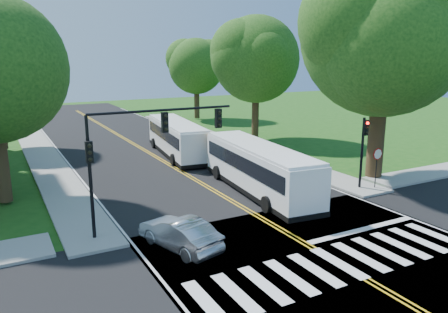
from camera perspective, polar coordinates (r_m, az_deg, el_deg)
ground at (r=19.12m, az=13.66°, el=-12.79°), size 140.00×140.00×0.00m
road at (r=33.81m, az=-7.05°, el=-1.12°), size 14.00×96.00×0.01m
cross_road at (r=19.12m, az=13.66°, el=-12.78°), size 60.00×12.00×0.01m
center_line at (r=37.47m, az=-9.29°, el=0.21°), size 0.36×70.00×0.01m
edge_line_w at (r=35.91m, az=-19.58°, el=-0.94°), size 0.12×70.00×0.01m
edge_line_e at (r=40.13m, az=-0.09°, el=1.23°), size 0.12×70.00×0.01m
crosswalk at (r=18.79m, az=14.71°, el=-13.28°), size 12.60×3.00×0.01m
stop_bar at (r=22.43m, az=17.67°, el=-9.05°), size 6.60×0.40×0.01m
sidewalk_nw at (r=38.63m, az=-22.49°, el=-0.14°), size 2.60×40.00×0.15m
sidewalk_ne at (r=43.41m, az=-0.23°, el=2.21°), size 2.60×40.00×0.15m
tree_ne_big at (r=30.77m, az=20.23°, el=14.88°), size 10.80×10.80×14.91m
tree_east_mid at (r=43.40m, az=4.22°, el=12.52°), size 8.40×8.40×11.93m
tree_east_far at (r=57.96m, az=-3.64°, el=11.66°), size 7.20×7.20×10.34m
signal_nw at (r=20.30m, az=-10.80°, el=1.92°), size 7.15×0.46×5.66m
signal_ne at (r=28.11m, az=17.73°, el=1.65°), size 0.30×0.46×4.40m
stop_sign at (r=28.57m, az=19.39°, el=-0.22°), size 0.76×0.08×2.53m
bus_lead at (r=26.68m, az=4.51°, el=-1.45°), size 3.58×11.53×2.93m
bus_follow at (r=36.90m, az=-6.20°, el=2.49°), size 3.76×11.26×2.85m
hatchback at (r=19.28m, az=-5.84°, el=-9.94°), size 2.58×4.47×1.39m
suv at (r=33.33m, az=2.88°, el=-0.09°), size 2.19×4.68×1.30m
dark_sedan at (r=35.59m, az=1.97°, el=0.76°), size 2.06×4.53×1.29m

